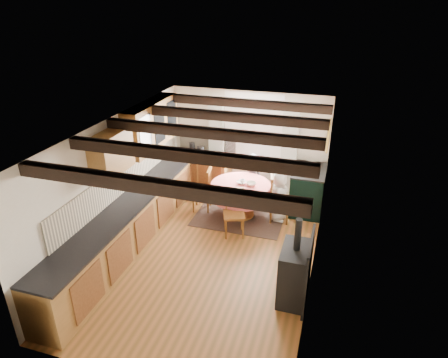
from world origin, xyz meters
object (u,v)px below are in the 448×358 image
(chair_right, at_px, (280,198))
(child_right, at_px, (279,196))
(aga_range, at_px, (308,190))
(chair_near, at_px, (234,213))
(cup, at_px, (242,182))
(cast_iron_stove, at_px, (296,260))
(dining_table, at_px, (240,200))
(chair_left, at_px, (202,189))
(child_far, at_px, (253,177))

(chair_right, relative_size, child_right, 0.94)
(chair_right, height_order, aga_range, chair_right)
(chair_near, xyz_separation_m, child_right, (0.73, 0.82, 0.07))
(child_right, height_order, cup, child_right)
(cast_iron_stove, bearing_deg, dining_table, 122.87)
(chair_left, relative_size, aga_range, 0.93)
(chair_left, height_order, cup, chair_left)
(chair_right, xyz_separation_m, cast_iron_stove, (0.62, -2.28, 0.20))
(chair_near, distance_m, cast_iron_stove, 2.02)
(cup, bearing_deg, aga_range, 27.35)
(cup, bearing_deg, chair_left, 178.89)
(chair_left, relative_size, cast_iron_stove, 0.69)
(chair_right, bearing_deg, child_right, 26.84)
(chair_left, height_order, aga_range, chair_left)
(chair_left, distance_m, child_far, 1.21)
(aga_range, xyz_separation_m, cast_iron_stove, (0.11, -2.90, 0.22))
(aga_range, height_order, cup, aga_range)
(chair_near, bearing_deg, chair_left, 121.00)
(aga_range, bearing_deg, chair_near, -131.16)
(aga_range, bearing_deg, dining_table, -152.42)
(dining_table, height_order, chair_left, chair_left)
(chair_near, distance_m, child_right, 1.10)
(dining_table, relative_size, child_right, 1.14)
(cast_iron_stove, relative_size, cup, 13.54)
(aga_range, distance_m, child_far, 1.25)
(child_far, bearing_deg, cup, 100.05)
(chair_right, xyz_separation_m, cup, (-0.78, -0.04, 0.28))
(dining_table, bearing_deg, chair_near, -84.55)
(chair_near, height_order, child_right, child_right)
(chair_near, xyz_separation_m, cast_iron_stove, (1.36, -1.47, 0.23))
(chair_near, height_order, chair_right, chair_right)
(chair_left, relative_size, child_right, 0.89)
(dining_table, height_order, aga_range, aga_range)
(chair_near, xyz_separation_m, child_far, (0.00, 1.52, 0.10))
(chair_near, height_order, chair_left, chair_left)
(aga_range, height_order, child_right, child_right)
(chair_near, bearing_deg, cast_iron_stove, -66.80)
(chair_left, xyz_separation_m, cup, (0.90, -0.02, 0.31))
(child_far, xyz_separation_m, cup, (-0.05, -0.76, 0.23))
(chair_near, bearing_deg, dining_table, 75.96)
(chair_near, bearing_deg, child_far, 70.37)
(dining_table, bearing_deg, aga_range, 27.58)
(cup, bearing_deg, dining_table, -142.93)
(chair_near, xyz_separation_m, chair_right, (0.74, 0.80, 0.04))
(chair_near, distance_m, chair_right, 1.09)
(child_right, bearing_deg, dining_table, 99.57)
(chair_right, distance_m, cast_iron_stove, 2.37)
(chair_left, bearing_deg, chair_right, 82.22)
(dining_table, bearing_deg, chair_left, 177.43)
(cast_iron_stove, xyz_separation_m, cup, (-1.40, 2.23, 0.09))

